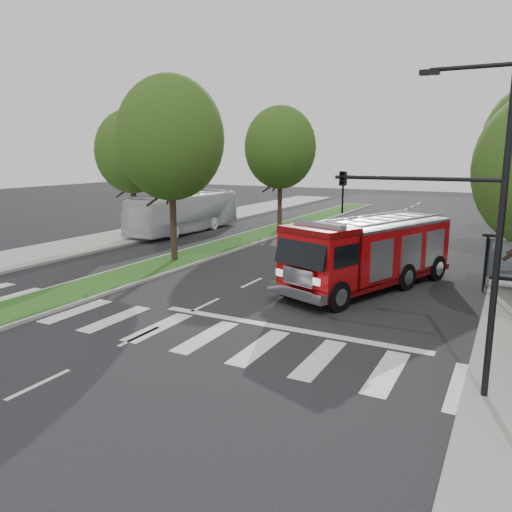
{
  "coord_description": "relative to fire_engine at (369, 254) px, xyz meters",
  "views": [
    {
      "loc": [
        10.77,
        -16.19,
        5.98
      ],
      "look_at": [
        1.3,
        1.93,
        1.8
      ],
      "focal_mm": 35.0,
      "sensor_mm": 36.0,
      "label": 1
    }
  ],
  "objects": [
    {
      "name": "tree_median_far",
      "position": [
        -11.1,
        14.41,
        4.89
      ],
      "size": [
        5.6,
        5.6,
        9.72
      ],
      "color": "black",
      "rests_on": "ground"
    },
    {
      "name": "city_bus",
      "position": [
        -17.1,
        9.88,
        -0.01
      ],
      "size": [
        2.79,
        11.46,
        3.19
      ],
      "primitive_type": "imported",
      "rotation": [
        0.0,
        0.0,
        -0.01
      ],
      "color": "silver",
      "rests_on": "ground"
    },
    {
      "name": "sidewalk_left",
      "position": [
        -19.6,
        4.41,
        -1.52
      ],
      "size": [
        5.0,
        80.0,
        0.15
      ],
      "primitive_type": "cube",
      "color": "gray",
      "rests_on": "ground"
    },
    {
      "name": "ground",
      "position": [
        -5.1,
        -5.59,
        -1.6
      ],
      "size": [
        140.0,
        140.0,
        0.0
      ],
      "primitive_type": "plane",
      "color": "black",
      "rests_on": "ground"
    },
    {
      "name": "fire_engine",
      "position": [
        0.0,
        0.0,
        0.0
      ],
      "size": [
        6.1,
        10.0,
        3.33
      ],
      "rotation": [
        0.0,
        0.0,
        -0.37
      ],
      "color": "#610507",
      "rests_on": "ground"
    },
    {
      "name": "median",
      "position": [
        -11.1,
        12.41,
        -1.52
      ],
      "size": [
        3.0,
        50.0,
        0.15
      ],
      "color": "gray",
      "rests_on": "ground"
    },
    {
      "name": "tree_left_mid",
      "position": [
        -19.1,
        6.41,
        4.56
      ],
      "size": [
        5.2,
        5.2,
        9.16
      ],
      "color": "black",
      "rests_on": "ground"
    },
    {
      "name": "streetlight_right_far",
      "position": [
        5.24,
        14.41,
        2.88
      ],
      "size": [
        2.11,
        0.2,
        8.0
      ],
      "color": "black",
      "rests_on": "ground"
    },
    {
      "name": "tree_median_near",
      "position": [
        -11.1,
        0.41,
        5.21
      ],
      "size": [
        5.8,
        5.8,
        10.16
      ],
      "color": "black",
      "rests_on": "ground"
    },
    {
      "name": "streetlight_right_near",
      "position": [
        4.51,
        -9.09,
        3.07
      ],
      "size": [
        4.08,
        0.22,
        8.0
      ],
      "color": "black",
      "rests_on": "ground"
    }
  ]
}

